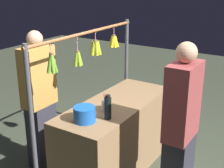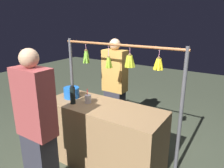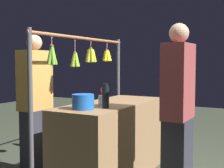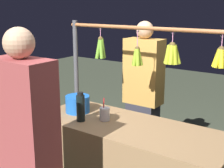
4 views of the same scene
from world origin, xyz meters
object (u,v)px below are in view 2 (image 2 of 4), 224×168
object	(u,v)px
drink_cup	(88,99)
vendor_person	(115,89)
water_bottle	(73,95)
blue_bucket	(72,93)
customer_person	(38,132)

from	to	relation	value
drink_cup	vendor_person	xyz separation A→B (m)	(0.11, -0.80, -0.11)
water_bottle	vendor_person	distance (m)	0.94
vendor_person	drink_cup	bearing A→B (deg)	97.55
water_bottle	blue_bucket	world-z (taller)	water_bottle
vendor_person	customer_person	bearing A→B (deg)	93.85
drink_cup	vendor_person	distance (m)	0.82
customer_person	water_bottle	bearing A→B (deg)	-77.70
drink_cup	vendor_person	world-z (taller)	vendor_person
blue_bucket	vendor_person	size ratio (longest dim) A/B	0.13
drink_cup	customer_person	bearing A→B (deg)	90.04
blue_bucket	water_bottle	bearing A→B (deg)	137.60
water_bottle	drink_cup	xyz separation A→B (m)	(-0.14, -0.12, -0.06)
customer_person	blue_bucket	bearing A→B (deg)	-69.25
blue_bucket	customer_person	bearing A→B (deg)	110.75
water_bottle	customer_person	world-z (taller)	customer_person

